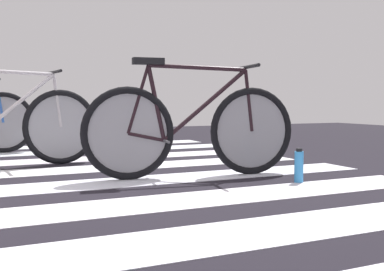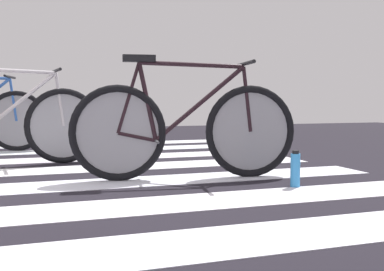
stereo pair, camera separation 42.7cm
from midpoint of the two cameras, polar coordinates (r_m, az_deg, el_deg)
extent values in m
cube|color=black|center=(3.47, -16.03, -5.89)|extent=(18.00, 14.00, 0.02)
cube|color=silver|center=(1.87, -10.14, -14.26)|extent=(5.20, 0.44, 0.00)
cube|color=silver|center=(2.58, -16.04, -9.14)|extent=(5.20, 0.44, 0.00)
cube|color=silver|center=(3.34, -15.23, -6.05)|extent=(5.20, 0.44, 0.00)
cube|color=silver|center=(4.10, -17.06, -4.18)|extent=(5.20, 0.44, 0.00)
cube|color=silver|center=(4.83, -18.43, -2.96)|extent=(5.20, 0.44, 0.00)
cube|color=silver|center=(5.61, -16.92, -1.93)|extent=(5.20, 0.44, 0.00)
cube|color=silver|center=(6.36, -17.68, -1.23)|extent=(5.20, 0.44, 0.00)
torus|color=black|center=(3.46, -5.72, 0.38)|extent=(0.72, 0.16, 0.72)
torus|color=black|center=(3.69, 10.28, 0.57)|extent=(0.72, 0.16, 0.72)
cylinder|color=gray|center=(3.46, -5.72, 0.38)|extent=(0.60, 0.09, 0.61)
cylinder|color=gray|center=(3.69, 10.28, 0.57)|extent=(0.60, 0.09, 0.61)
cylinder|color=black|center=(3.55, 3.36, 8.72)|extent=(0.80, 0.15, 0.05)
cylinder|color=black|center=(3.56, 4.28, 4.04)|extent=(0.70, 0.13, 0.59)
cylinder|color=black|center=(3.48, -2.13, 4.20)|extent=(0.16, 0.06, 0.59)
cylinder|color=black|center=(3.48, -3.42, -0.09)|extent=(0.29, 0.07, 0.09)
cylinder|color=black|center=(3.46, -4.43, 4.69)|extent=(0.19, 0.05, 0.53)
cylinder|color=black|center=(3.67, 9.90, 4.46)|extent=(0.09, 0.04, 0.50)
cube|color=black|center=(3.49, -3.13, 9.47)|extent=(0.25, 0.12, 0.05)
cylinder|color=black|center=(3.67, 9.51, 8.69)|extent=(0.10, 0.52, 0.03)
cylinder|color=#4C4C51|center=(3.50, -1.14, -0.54)|extent=(0.07, 0.34, 0.02)
torus|color=black|center=(4.54, -13.03, 1.22)|extent=(0.72, 0.14, 0.72)
cylinder|color=gray|center=(4.54, -13.03, 1.22)|extent=(0.60, 0.08, 0.61)
cylinder|color=#B7B1B7|center=(4.47, -18.97, 7.60)|extent=(0.80, 0.13, 0.05)
cylinder|color=#B7B1B7|center=(4.46, -18.12, 3.89)|extent=(0.70, 0.11, 0.59)
cylinder|color=#B7B1B7|center=(4.52, -13.46, 4.37)|extent=(0.09, 0.04, 0.50)
cylinder|color=black|center=(4.53, -13.89, 7.78)|extent=(0.09, 0.52, 0.03)
torus|color=black|center=(5.80, -18.92, 1.75)|extent=(0.72, 0.17, 0.72)
cylinder|color=gray|center=(5.80, -18.92, 1.75)|extent=(0.60, 0.10, 0.61)
cylinder|color=#2E5BAD|center=(5.80, -19.27, 4.21)|extent=(0.09, 0.04, 0.50)
cylinder|color=black|center=(5.81, -19.63, 6.87)|extent=(0.11, 0.52, 0.03)
cylinder|color=#338BD3|center=(3.35, 15.88, -4.05)|extent=(0.07, 0.07, 0.23)
cylinder|color=black|center=(3.34, 15.92, -1.86)|extent=(0.05, 0.05, 0.02)
camera|label=1|loc=(0.21, -108.50, -1.38)|focal=42.79mm
camera|label=2|loc=(0.21, 71.50, 1.38)|focal=42.79mm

